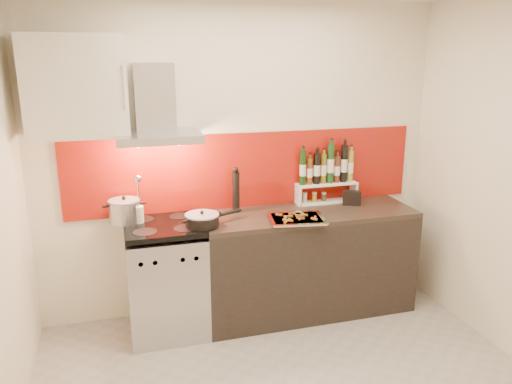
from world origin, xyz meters
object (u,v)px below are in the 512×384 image
object	(u,v)px
pepper_mill	(236,190)
baking_tray	(297,219)
saute_pan	(203,220)
range_stove	(166,280)
counter	(307,262)
stock_pot	(125,211)

from	to	relation	value
pepper_mill	baking_tray	xyz separation A→B (m)	(0.41, -0.35, -0.17)
baking_tray	saute_pan	bearing A→B (deg)	175.18
range_stove	counter	world-z (taller)	range_stove
range_stove	pepper_mill	bearing A→B (deg)	15.34
saute_pan	pepper_mill	world-z (taller)	pepper_mill
baking_tray	stock_pot	bearing A→B (deg)	166.57
saute_pan	baking_tray	size ratio (longest dim) A/B	0.98
counter	range_stove	bearing A→B (deg)	-179.77
stock_pot	pepper_mill	xyz separation A→B (m)	(0.90, 0.04, 0.09)
counter	saute_pan	world-z (taller)	saute_pan
stock_pot	pepper_mill	bearing A→B (deg)	2.53
counter	saute_pan	xyz separation A→B (m)	(-0.91, -0.12, 0.51)
counter	baking_tray	distance (m)	0.53
range_stove	saute_pan	xyz separation A→B (m)	(0.29, -0.12, 0.52)
saute_pan	pepper_mill	xyz separation A→B (m)	(0.33, 0.29, 0.13)
counter	pepper_mill	bearing A→B (deg)	164.25
range_stove	baking_tray	xyz separation A→B (m)	(1.02, -0.18, 0.47)
pepper_mill	baking_tray	size ratio (longest dim) A/B	0.79
pepper_mill	baking_tray	world-z (taller)	pepper_mill
counter	baking_tray	xyz separation A→B (m)	(-0.18, -0.19, 0.47)
saute_pan	pepper_mill	distance (m)	0.46
stock_pot	pepper_mill	size ratio (longest dim) A/B	0.64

